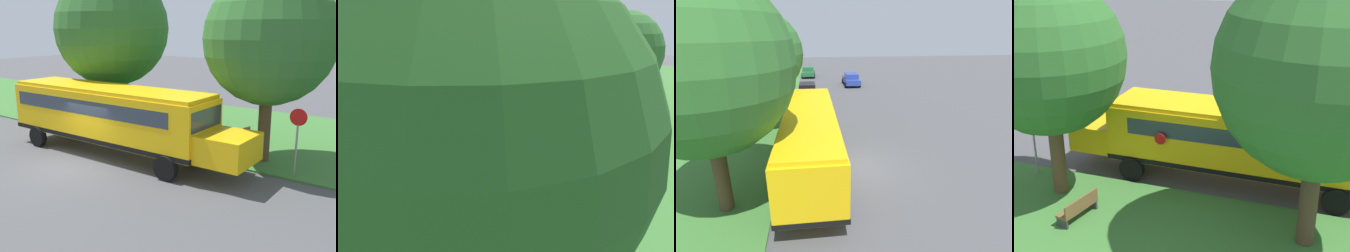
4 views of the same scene
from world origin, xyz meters
The scene contains 9 objects.
ground_plane centered at (0.00, 0.00, 0.00)m, with size 120.00×120.00×0.00m, color #4C4C4F.
grass_verge centered at (-10.00, 0.00, 0.04)m, with size 12.00×80.00×0.08m, color #3D7533.
school_bus centered at (-2.45, 0.33, 1.92)m, with size 2.84×12.42×3.16m.
car_black_nearest centered at (-2.80, 15.61, 0.88)m, with size 2.02×4.40×1.56m.
oak_tree_beside_bus centered at (-5.77, -2.87, 5.78)m, with size 6.26×6.26×8.86m.
oak_tree_roadside_mid centered at (-5.62, 6.25, 5.27)m, with size 5.53×5.53×8.09m.
oak_tree_far_end centered at (-7.77, 15.29, 6.13)m, with size 6.17×6.17×9.20m.
stop_sign centered at (-4.60, 8.12, 1.74)m, with size 0.08×0.68×2.74m.
park_bench centered at (-7.00, 4.73, 0.47)m, with size 1.67×0.81×0.92m.
Camera 2 is at (-10.89, 18.74, 8.11)m, focal length 28.00 mm.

